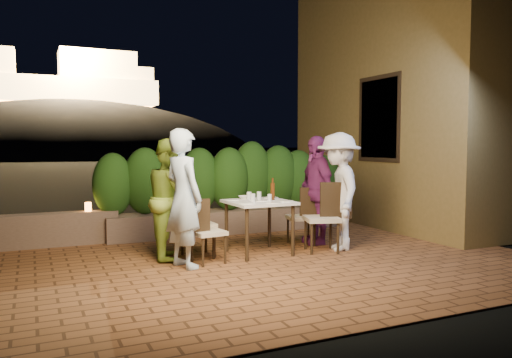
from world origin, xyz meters
TOP-DOWN VIEW (x-y plane):
  - ground at (0.00, 0.00)m, footprint 400.00×400.00m
  - terrace_floor at (0.00, 0.50)m, footprint 7.00×6.00m
  - building_wall at (3.60, 2.00)m, footprint 1.60×5.00m
  - window_pane at (2.82, 1.50)m, footprint 0.08×1.00m
  - window_frame at (2.81, 1.50)m, footprint 0.06×1.15m
  - planter at (0.20, 2.30)m, footprint 4.20×0.55m
  - hedge at (0.20, 2.30)m, footprint 4.00×0.70m
  - parapet at (-2.80, 2.30)m, footprint 2.20×0.30m
  - hill at (2.00, 60.00)m, footprint 52.00×40.00m
  - fortress at (2.00, 60.00)m, footprint 26.00×8.00m
  - dining_table at (-0.02, 0.53)m, footprint 0.87×0.87m
  - plate_nw at (-0.30, 0.29)m, footprint 0.21×0.21m
  - plate_sw at (-0.32, 0.77)m, footprint 0.20×0.20m
  - plate_ne at (0.28, 0.29)m, footprint 0.20×0.20m
  - plate_se at (0.29, 0.78)m, footprint 0.22×0.22m
  - plate_centre at (-0.01, 0.50)m, footprint 0.21×0.21m
  - plate_front at (0.05, 0.22)m, footprint 0.21×0.21m
  - glass_nw at (-0.17, 0.40)m, footprint 0.07×0.07m
  - glass_sw at (-0.10, 0.70)m, footprint 0.07×0.07m
  - glass_ne at (0.11, 0.46)m, footprint 0.06×0.06m
  - glass_se at (0.07, 0.72)m, footprint 0.06×0.06m
  - beer_bottle at (0.20, 0.56)m, footprint 0.06×0.06m
  - bowl at (-0.10, 0.84)m, footprint 0.19×0.19m
  - chair_left_front at (-0.85, 0.29)m, footprint 0.44×0.44m
  - chair_left_back at (-0.85, 0.73)m, footprint 0.43×0.43m
  - chair_right_front at (0.85, 0.28)m, footprint 0.58×0.58m
  - chair_right_back at (0.84, 0.85)m, footprint 0.50×0.50m
  - diner_blue at (-1.20, 0.22)m, footprint 0.59×0.73m
  - diner_green at (-1.22, 0.78)m, footprint 0.74×0.88m
  - diner_white at (1.16, 0.31)m, footprint 0.97×1.26m
  - diner_purple at (1.10, 0.83)m, footprint 0.51×1.02m
  - parapet_lamp at (-2.13, 2.30)m, footprint 0.10×0.10m

SIDE VIEW (x-z plane):
  - hill at x=2.00m, z-range -15.00..7.00m
  - terrace_floor at x=0.00m, z-range -0.15..0.00m
  - ground at x=0.00m, z-range -0.02..-0.02m
  - planter at x=0.20m, z-range 0.00..0.40m
  - parapet at x=-2.80m, z-range 0.00..0.50m
  - dining_table at x=-0.02m, z-range 0.00..0.75m
  - chair_left_front at x=-0.85m, z-range 0.00..0.84m
  - chair_right_back at x=0.84m, z-range 0.00..0.88m
  - chair_left_back at x=-0.85m, z-range 0.00..0.92m
  - chair_right_front at x=0.85m, z-range 0.00..1.00m
  - parapet_lamp at x=-2.13m, z-range 0.50..0.64m
  - plate_sw at x=-0.32m, z-range 0.75..0.76m
  - plate_ne at x=0.28m, z-range 0.75..0.76m
  - plate_front at x=0.05m, z-range 0.75..0.76m
  - plate_nw at x=-0.30m, z-range 0.75..0.76m
  - plate_centre at x=-0.01m, z-range 0.75..0.76m
  - plate_se at x=0.29m, z-range 0.75..0.76m
  - bowl at x=-0.10m, z-range 0.75..0.80m
  - glass_ne at x=0.11m, z-range 0.75..0.85m
  - glass_se at x=0.07m, z-range 0.75..0.86m
  - glass_sw at x=-0.10m, z-range 0.75..0.87m
  - diner_green at x=-1.22m, z-range 0.00..1.62m
  - glass_nw at x=-0.17m, z-range 0.75..0.87m
  - diner_purple at x=1.10m, z-range 0.00..1.67m
  - diner_white at x=1.16m, z-range 0.00..1.71m
  - diner_blue at x=-1.20m, z-range 0.00..1.74m
  - beer_bottle at x=0.20m, z-range 0.75..1.06m
  - hedge at x=0.20m, z-range 0.40..1.50m
  - window_pane at x=2.82m, z-range 1.30..2.70m
  - window_frame at x=2.81m, z-range 1.23..2.77m
  - building_wall at x=3.60m, z-range 0.00..5.00m
  - fortress at x=2.00m, z-range 6.50..14.50m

